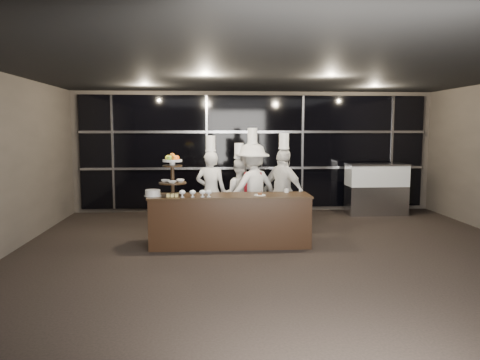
{
  "coord_description": "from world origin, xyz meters",
  "views": [
    {
      "loc": [
        -1.15,
        -6.71,
        2.09
      ],
      "look_at": [
        -0.59,
        1.75,
        1.15
      ],
      "focal_mm": 35.0,
      "sensor_mm": 36.0,
      "label": 1
    }
  ],
  "objects": [
    {
      "name": "chef_b",
      "position": [
        -0.55,
        2.62,
        0.77
      ],
      "size": [
        0.79,
        0.66,
        1.8
      ],
      "color": "silver",
      "rests_on": "ground"
    },
    {
      "name": "chef_cup",
      "position": [
        0.27,
        1.7,
        0.96
      ],
      "size": [
        0.08,
        0.08,
        0.07
      ],
      "primitive_type": "cylinder",
      "color": "white",
      "rests_on": "buffet_counter"
    },
    {
      "name": "chef_a",
      "position": [
        -1.12,
        2.54,
        0.85
      ],
      "size": [
        0.67,
        0.5,
        1.95
      ],
      "color": "silver",
      "rests_on": "ground"
    },
    {
      "name": "small_plate",
      "position": [
        -0.26,
        1.35,
        0.94
      ],
      "size": [
        0.2,
        0.2,
        0.05
      ],
      "color": "white",
      "rests_on": "buffet_counter"
    },
    {
      "name": "compotes",
      "position": [
        -1.37,
        1.23,
        1.0
      ],
      "size": [
        0.56,
        0.11,
        0.12
      ],
      "color": "silver",
      "rests_on": "buffet_counter"
    },
    {
      "name": "room",
      "position": [
        0.0,
        0.0,
        1.5
      ],
      "size": [
        10.0,
        10.0,
        10.0
      ],
      "color": "black",
      "rests_on": "ground"
    },
    {
      "name": "display_case",
      "position": [
        2.9,
        4.3,
        0.69
      ],
      "size": [
        1.43,
        0.63,
        1.24
      ],
      "color": "#A5A5AA",
      "rests_on": "ground"
    },
    {
      "name": "chef_d",
      "position": [
        0.3,
        2.26,
        0.87
      ],
      "size": [
        0.95,
        1.03,
        2.0
      ],
      "color": "white",
      "rests_on": "ground"
    },
    {
      "name": "pastry_squares",
      "position": [
        -1.78,
        1.29,
        0.95
      ],
      "size": [
        0.2,
        0.13,
        0.05
      ],
      "color": "#DCC26B",
      "rests_on": "buffet_counter"
    },
    {
      "name": "window_wall",
      "position": [
        0.0,
        4.94,
        1.5
      ],
      "size": [
        8.6,
        0.1,
        2.8
      ],
      "color": "black",
      "rests_on": "ground"
    },
    {
      "name": "display_stand",
      "position": [
        -1.79,
        1.45,
        1.34
      ],
      "size": [
        0.48,
        0.48,
        0.74
      ],
      "color": "black",
      "rests_on": "buffet_counter"
    },
    {
      "name": "chef_c",
      "position": [
        -0.29,
        2.45,
        0.91
      ],
      "size": [
        1.34,
        1.15,
        2.1
      ],
      "color": "white",
      "rests_on": "ground"
    },
    {
      "name": "buffet_counter",
      "position": [
        -0.79,
        1.45,
        0.47
      ],
      "size": [
        2.84,
        0.74,
        0.92
      ],
      "color": "black",
      "rests_on": "ground"
    },
    {
      "name": "layer_cake",
      "position": [
        -2.13,
        1.4,
        0.97
      ],
      "size": [
        0.3,
        0.3,
        0.11
      ],
      "color": "white",
      "rests_on": "buffet_counter"
    }
  ]
}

